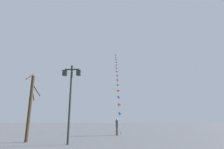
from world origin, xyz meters
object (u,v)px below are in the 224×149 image
(twin_lantern_lamp_post, at_px, (71,88))
(kite_flyer, at_px, (117,126))
(kite_train, at_px, (117,76))
(bare_tree, at_px, (30,106))

(twin_lantern_lamp_post, xyz_separation_m, kite_flyer, (3.01, 7.25, -2.76))
(kite_train, relative_size, kite_flyer, 15.20)
(kite_train, xyz_separation_m, kite_flyer, (0.21, -15.02, -9.13))
(twin_lantern_lamp_post, height_order, bare_tree, twin_lantern_lamp_post)
(twin_lantern_lamp_post, relative_size, bare_tree, 1.06)
(twin_lantern_lamp_post, relative_size, kite_flyer, 3.12)
(bare_tree, bearing_deg, kite_flyer, 43.80)
(kite_train, bearing_deg, twin_lantern_lamp_post, -97.16)
(twin_lantern_lamp_post, distance_m, bare_tree, 3.70)
(kite_train, xyz_separation_m, bare_tree, (-6.14, -21.11, -7.45))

